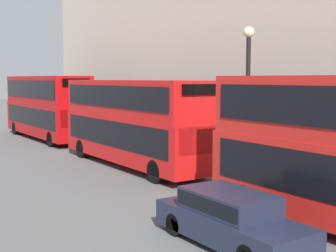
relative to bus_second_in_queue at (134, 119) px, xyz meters
name	(u,v)px	position (x,y,z in m)	size (l,w,h in m)	color
bus_second_in_queue	(134,119)	(0.00, 0.00, 0.00)	(2.59, 10.90, 4.30)	red
bus_third_in_queue	(46,105)	(0.00, 12.78, 0.12)	(2.59, 11.28, 4.54)	#B20C0F
car_hatchback	(231,217)	(-3.40, -11.13, -1.62)	(1.77, 4.61, 1.43)	#1E2338
street_lamp	(248,89)	(1.63, -6.38, 1.59)	(0.44, 0.44, 6.42)	black
pedestrian	(74,125)	(2.53, 13.93, -1.59)	(0.36, 0.36, 1.70)	brown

